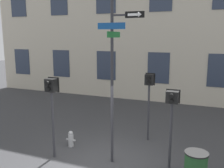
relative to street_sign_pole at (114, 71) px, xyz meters
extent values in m
plane|color=#38383A|center=(-0.23, -0.30, -2.94)|extent=(60.00, 60.00, 0.00)
cube|color=#2D384C|center=(-10.52, 8.01, -0.83)|extent=(1.32, 0.03, 1.87)
cube|color=#2D384C|center=(-7.09, 8.01, -0.83)|extent=(1.32, 0.03, 1.87)
cube|color=#2D384C|center=(-3.66, 8.01, -0.83)|extent=(1.32, 0.03, 1.87)
cube|color=#2D384C|center=(-0.23, 8.01, -0.83)|extent=(1.32, 0.03, 1.87)
cube|color=#2D384C|center=(3.20, 8.01, -0.83)|extent=(1.32, 0.03, 1.87)
cube|color=#2D384C|center=(-10.52, 8.01, 3.39)|extent=(1.32, 0.03, 1.87)
cube|color=#2D384C|center=(-7.09, 8.01, 3.39)|extent=(1.32, 0.03, 1.87)
cylinder|color=#2D2D33|center=(-0.07, 0.01, -0.43)|extent=(0.09, 0.09, 5.02)
cube|color=#2D2D33|center=(0.27, 0.01, 1.63)|extent=(0.69, 0.05, 0.05)
cube|color=#14478C|center=(-0.07, -0.05, 1.33)|extent=(0.85, 0.02, 0.19)
cube|color=#196B2D|center=(-0.01, 0.01, 1.09)|extent=(0.02, 1.01, 0.17)
cube|color=black|center=(0.61, -0.01, 1.63)|extent=(0.56, 0.02, 0.18)
cube|color=white|center=(0.57, -0.02, 1.63)|extent=(0.32, 0.01, 0.07)
cone|color=white|center=(0.77, -0.02, 1.63)|extent=(0.10, 0.14, 0.14)
cylinder|color=#2D2D33|center=(-1.99, -0.41, -1.82)|extent=(0.08, 0.08, 2.24)
cube|color=black|center=(-1.99, -0.41, -0.49)|extent=(0.34, 0.26, 0.42)
cube|color=black|center=(-1.99, -0.27, -0.49)|extent=(0.40, 0.02, 0.48)
cylinder|color=black|center=(-1.99, -0.60, -0.40)|extent=(0.15, 0.12, 0.15)
cylinder|color=black|center=(-1.99, -0.60, -0.58)|extent=(0.15, 0.12, 0.15)
cylinder|color=orange|center=(-1.99, -0.54, -0.40)|extent=(0.12, 0.01, 0.12)
cylinder|color=#2D2D33|center=(1.71, 0.25, -1.90)|extent=(0.08, 0.08, 2.07)
cube|color=black|center=(1.71, 0.25, -0.69)|extent=(0.35, 0.26, 0.35)
cube|color=black|center=(1.71, 0.39, -0.69)|extent=(0.41, 0.02, 0.41)
cylinder|color=black|center=(1.71, 0.06, -0.61)|extent=(0.12, 0.12, 0.12)
cylinder|color=black|center=(1.71, 0.06, -0.77)|extent=(0.12, 0.12, 0.12)
cylinder|color=silver|center=(1.71, 0.11, -0.61)|extent=(0.10, 0.01, 0.10)
cylinder|color=#2D2D33|center=(0.59, 2.13, -1.85)|extent=(0.08, 0.08, 2.19)
cube|color=black|center=(0.59, 2.13, -0.55)|extent=(0.31, 0.26, 0.40)
cube|color=black|center=(0.59, 2.27, -0.55)|extent=(0.37, 0.02, 0.46)
cylinder|color=black|center=(0.59, 1.94, -0.46)|extent=(0.14, 0.12, 0.14)
cylinder|color=black|center=(0.59, 1.94, -0.64)|extent=(0.14, 0.12, 0.14)
cylinder|color=#EA4C14|center=(0.59, 1.99, -0.46)|extent=(0.11, 0.01, 0.11)
cylinder|color=#A5A5A8|center=(-1.90, 0.52, -2.71)|extent=(0.20, 0.20, 0.45)
sphere|color=#A5A5A8|center=(-1.90, 0.52, -2.43)|extent=(0.17, 0.17, 0.17)
cylinder|color=#A5A5A8|center=(-2.04, 0.52, -2.69)|extent=(0.08, 0.07, 0.07)
cylinder|color=#A5A5A8|center=(-1.76, 0.52, -2.69)|extent=(0.08, 0.07, 0.07)
cylinder|color=black|center=(2.49, -0.35, -2.02)|extent=(0.63, 0.63, 0.04)
camera|label=1|loc=(2.67, -6.92, 1.03)|focal=40.00mm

